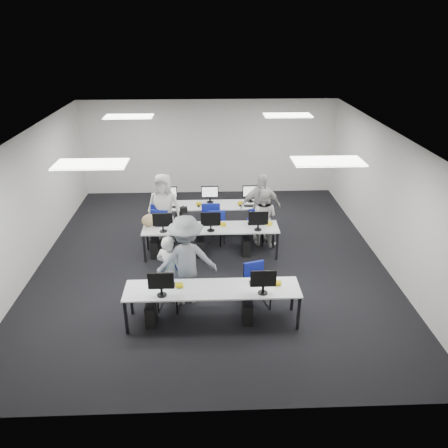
{
  "coord_description": "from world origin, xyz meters",
  "views": [
    {
      "loc": [
        -0.05,
        -9.11,
        5.15
      ],
      "look_at": [
        0.3,
        -0.21,
        1.0
      ],
      "focal_mm": 35.0,
      "sensor_mm": 36.0,
      "label": 1
    }
  ],
  "objects_px": {
    "chair_2": "(160,232)",
    "student_1": "(263,217)",
    "chair_4": "(256,233)",
    "student_2": "(164,208)",
    "desk_front": "(212,291)",
    "chair_3": "(211,231)",
    "photographer": "(186,260)",
    "student_3": "(260,207)",
    "chair_5": "(163,229)",
    "desk_mid": "(211,229)",
    "chair_6": "(217,230)",
    "chair_0": "(170,295)",
    "student_0": "(170,270)",
    "chair_1": "(257,293)",
    "chair_7": "(257,229)"
  },
  "relations": [
    {
      "from": "chair_5",
      "to": "chair_7",
      "type": "bearing_deg",
      "value": 9.16
    },
    {
      "from": "chair_7",
      "to": "student_2",
      "type": "relative_size",
      "value": 0.54
    },
    {
      "from": "chair_4",
      "to": "student_3",
      "type": "distance_m",
      "value": 0.67
    },
    {
      "from": "student_3",
      "to": "photographer",
      "type": "xyz_separation_m",
      "value": [
        -1.76,
        -2.72,
        0.05
      ]
    },
    {
      "from": "chair_0",
      "to": "chair_3",
      "type": "bearing_deg",
      "value": 83.98
    },
    {
      "from": "chair_1",
      "to": "chair_5",
      "type": "bearing_deg",
      "value": 108.07
    },
    {
      "from": "desk_front",
      "to": "chair_7",
      "type": "relative_size",
      "value": 3.38
    },
    {
      "from": "chair_4",
      "to": "chair_2",
      "type": "bearing_deg",
      "value": -174.85
    },
    {
      "from": "chair_3",
      "to": "student_1",
      "type": "relative_size",
      "value": 0.66
    },
    {
      "from": "chair_1",
      "to": "photographer",
      "type": "bearing_deg",
      "value": 153.98
    },
    {
      "from": "chair_1",
      "to": "chair_3",
      "type": "height_order",
      "value": "chair_3"
    },
    {
      "from": "chair_3",
      "to": "photographer",
      "type": "bearing_deg",
      "value": -102.91
    },
    {
      "from": "desk_front",
      "to": "chair_0",
      "type": "relative_size",
      "value": 3.78
    },
    {
      "from": "desk_front",
      "to": "chair_2",
      "type": "xyz_separation_m",
      "value": [
        -1.27,
        3.28,
        -0.37
      ]
    },
    {
      "from": "desk_mid",
      "to": "chair_5",
      "type": "xyz_separation_m",
      "value": [
        -1.23,
        0.89,
        -0.4
      ]
    },
    {
      "from": "chair_7",
      "to": "student_3",
      "type": "bearing_deg",
      "value": 29.59
    },
    {
      "from": "desk_mid",
      "to": "chair_4",
      "type": "distance_m",
      "value": 1.35
    },
    {
      "from": "student_1",
      "to": "photographer",
      "type": "xyz_separation_m",
      "value": [
        -1.8,
        -2.42,
        0.19
      ]
    },
    {
      "from": "desk_mid",
      "to": "student_2",
      "type": "xyz_separation_m",
      "value": [
        -1.16,
        0.89,
        0.2
      ]
    },
    {
      "from": "chair_7",
      "to": "photographer",
      "type": "distance_m",
      "value": 3.23
    },
    {
      "from": "chair_3",
      "to": "photographer",
      "type": "distance_m",
      "value": 2.67
    },
    {
      "from": "chair_7",
      "to": "student_0",
      "type": "bearing_deg",
      "value": -133.39
    },
    {
      "from": "desk_front",
      "to": "chair_5",
      "type": "relative_size",
      "value": 3.58
    },
    {
      "from": "chair_1",
      "to": "student_2",
      "type": "relative_size",
      "value": 0.51
    },
    {
      "from": "chair_1",
      "to": "chair_6",
      "type": "xyz_separation_m",
      "value": [
        -0.7,
        2.9,
        0.0
      ]
    },
    {
      "from": "student_1",
      "to": "chair_5",
      "type": "bearing_deg",
      "value": 13.2
    },
    {
      "from": "student_0",
      "to": "student_2",
      "type": "bearing_deg",
      "value": -58.43
    },
    {
      "from": "desk_mid",
      "to": "student_1",
      "type": "bearing_deg",
      "value": 21.49
    },
    {
      "from": "chair_5",
      "to": "student_2",
      "type": "bearing_deg",
      "value": 15.01
    },
    {
      "from": "desk_front",
      "to": "photographer",
      "type": "bearing_deg",
      "value": 125.14
    },
    {
      "from": "desk_front",
      "to": "chair_4",
      "type": "relative_size",
      "value": 3.78
    },
    {
      "from": "student_1",
      "to": "student_2",
      "type": "height_order",
      "value": "student_2"
    },
    {
      "from": "chair_4",
      "to": "student_2",
      "type": "xyz_separation_m",
      "value": [
        -2.31,
        0.31,
        0.61
      ]
    },
    {
      "from": "desk_mid",
      "to": "chair_2",
      "type": "distance_m",
      "value": 1.49
    },
    {
      "from": "chair_7",
      "to": "chair_0",
      "type": "bearing_deg",
      "value": -131.83
    },
    {
      "from": "chair_1",
      "to": "student_3",
      "type": "height_order",
      "value": "student_3"
    },
    {
      "from": "chair_2",
      "to": "student_1",
      "type": "relative_size",
      "value": 0.66
    },
    {
      "from": "student_2",
      "to": "chair_0",
      "type": "bearing_deg",
      "value": -74.03
    },
    {
      "from": "chair_0",
      "to": "student_1",
      "type": "relative_size",
      "value": 0.57
    },
    {
      "from": "student_0",
      "to": "student_2",
      "type": "relative_size",
      "value": 0.84
    },
    {
      "from": "desk_front",
      "to": "chair_6",
      "type": "bearing_deg",
      "value": 87.12
    },
    {
      "from": "chair_0",
      "to": "chair_6",
      "type": "relative_size",
      "value": 0.95
    },
    {
      "from": "photographer",
      "to": "student_3",
      "type": "bearing_deg",
      "value": -130.15
    },
    {
      "from": "chair_0",
      "to": "chair_3",
      "type": "height_order",
      "value": "chair_3"
    },
    {
      "from": "chair_7",
      "to": "photographer",
      "type": "height_order",
      "value": "photographer"
    },
    {
      "from": "desk_front",
      "to": "chair_7",
      "type": "height_order",
      "value": "chair_7"
    },
    {
      "from": "chair_0",
      "to": "chair_6",
      "type": "bearing_deg",
      "value": 82.02
    },
    {
      "from": "chair_0",
      "to": "student_0",
      "type": "xyz_separation_m",
      "value": [
        0.0,
        0.16,
        0.47
      ]
    },
    {
      "from": "chair_2",
      "to": "chair_6",
      "type": "height_order",
      "value": "chair_2"
    },
    {
      "from": "chair_0",
      "to": "student_2",
      "type": "distance_m",
      "value": 3.07
    }
  ]
}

